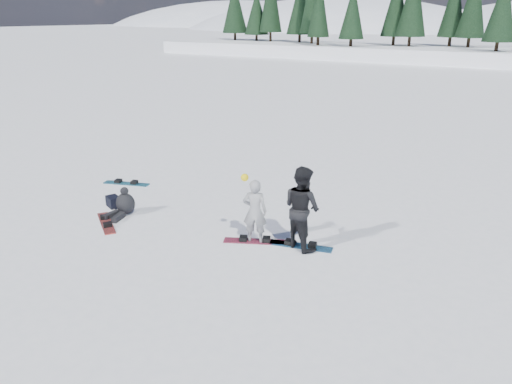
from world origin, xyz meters
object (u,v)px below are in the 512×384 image
gear_bag (113,202)px  snowboard_loose_c (126,183)px  snowboarder_man (302,208)px  snowboard_loose_b (106,223)px  seated_rider (124,204)px  snowboarder_woman (255,211)px

gear_bag → snowboard_loose_c: size_ratio=0.30×
snowboarder_man → snowboard_loose_c: snowboarder_man is taller
snowboard_loose_b → snowboarder_man: bearing=51.0°
gear_bag → snowboard_loose_c: 2.02m
seated_rider → snowboarder_woman: bearing=-3.3°
snowboard_loose_c → snowboard_loose_b: size_ratio=1.00×
snowboarder_woman → snowboard_loose_c: size_ratio=1.14×
snowboarder_woman → snowboarder_man: bearing=176.7°
seated_rider → snowboard_loose_b: seated_rider is taller
snowboarder_man → snowboard_loose_b: (-4.93, -1.46, -0.97)m
seated_rider → snowboarder_man: bearing=-0.5°
seated_rider → snowboard_loose_b: (0.05, -0.72, -0.28)m
snowboarder_woman → gear_bag: bearing=-20.1°
snowboarder_woman → seated_rider: snowboarder_woman is taller
snowboard_loose_c → snowboard_loose_b: bearing=-72.3°
snowboarder_woman → snowboard_loose_b: size_ratio=1.14×
snowboard_loose_c → snowboard_loose_b: (1.93, -2.60, 0.00)m
snowboarder_man → snowboard_loose_c: (-6.86, 1.14, -0.97)m
snowboarder_man → gear_bag: 5.77m
snowboarder_man → gear_bag: snowboarder_man is taller
snowboarder_woman → snowboarder_man: 1.12m
snowboard_loose_c → snowboard_loose_b: same height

